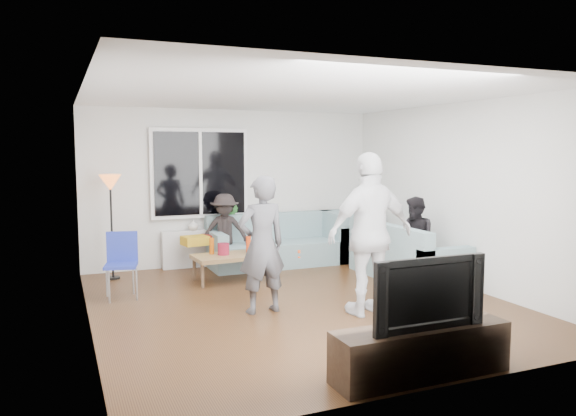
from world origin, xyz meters
name	(u,v)px	position (x,y,z in m)	size (l,w,h in m)	color
floor	(299,304)	(0.00, 0.00, -0.02)	(5.00, 5.50, 0.04)	#56351C
ceiling	(299,93)	(0.00, 0.00, 2.62)	(5.00, 5.50, 0.04)	white
wall_back	(234,187)	(0.00, 2.77, 1.30)	(5.00, 0.04, 2.60)	silver
wall_front	(441,231)	(0.00, -2.77, 1.30)	(5.00, 0.04, 2.60)	silver
wall_left	(84,209)	(-2.52, 0.00, 1.30)	(0.04, 5.50, 2.60)	silver
wall_right	(462,195)	(2.52, 0.00, 1.30)	(0.04, 5.50, 2.60)	silver
window_frame	(200,173)	(-0.60, 2.69, 1.55)	(1.62, 0.06, 1.47)	white
window_glass	(200,173)	(-0.60, 2.65, 1.55)	(1.50, 0.02, 1.35)	black
window_mullion	(201,173)	(-0.60, 2.64, 1.55)	(0.05, 0.03, 1.35)	white
radiator	(202,248)	(-0.60, 2.65, 0.31)	(1.30, 0.12, 0.62)	silver
potted_plant	(232,216)	(-0.09, 2.62, 0.82)	(0.22, 0.18, 0.40)	#2B6729
vase	(193,225)	(-0.74, 2.62, 0.71)	(0.17, 0.17, 0.17)	silver
sofa_back_section	(278,240)	(0.61, 2.27, 0.42)	(2.30, 0.85, 0.85)	gray
sofa_right_section	(407,251)	(2.02, 0.58, 0.42)	(0.85, 2.00, 0.85)	gray
sofa_corner	(350,235)	(1.99, 2.27, 0.42)	(0.85, 0.85, 0.85)	gray
cushion_yellow	(195,241)	(-0.80, 2.25, 0.51)	(0.38, 0.32, 0.14)	gold
cushion_red	(213,239)	(-0.48, 2.33, 0.51)	(0.36, 0.30, 0.13)	maroon
coffee_table	(232,268)	(-0.44, 1.47, 0.20)	(1.10, 0.60, 0.40)	olive
pitcher	(223,249)	(-0.56, 1.48, 0.49)	(0.17, 0.17, 0.17)	maroon
side_chair	(121,266)	(-2.05, 1.08, 0.43)	(0.40, 0.40, 0.86)	#2534A1
floor_lamp	(112,228)	(-2.05, 2.28, 0.78)	(0.32, 0.32, 1.56)	orange
player_left	(262,245)	(-0.57, -0.19, 0.82)	(0.60, 0.39, 1.64)	#4B4B50
player_right	(371,234)	(0.58, -0.75, 0.96)	(1.12, 0.47, 1.91)	silver
spectator_right	(415,240)	(2.02, 0.38, 0.63)	(0.61, 0.48, 1.26)	black
spectator_back	(225,232)	(-0.30, 2.30, 0.62)	(0.80, 0.46, 1.23)	black
tv_console	(421,351)	(0.04, -2.50, 0.22)	(1.60, 0.40, 0.44)	#34261A
television	(423,291)	(0.04, -2.50, 0.75)	(1.07, 0.14, 0.62)	black
bottle_e	(248,245)	(-0.14, 1.61, 0.49)	(0.07, 0.07, 0.18)	black
bottle_a	(212,246)	(-0.70, 1.60, 0.52)	(0.07, 0.07, 0.24)	#BA520A
bottle_d	(249,245)	(-0.19, 1.43, 0.53)	(0.07, 0.07, 0.26)	red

